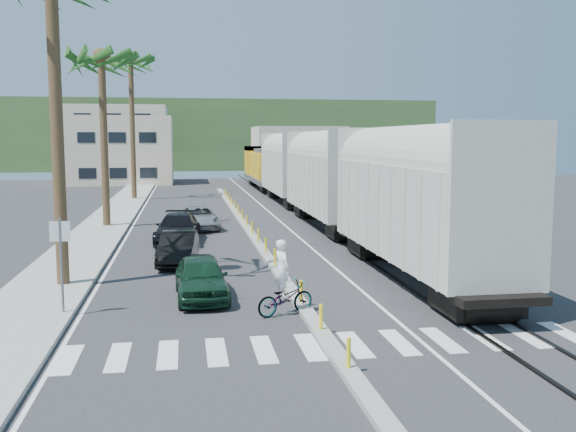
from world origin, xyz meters
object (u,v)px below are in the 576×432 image
object	(u,v)px
street_sign	(61,252)
cyclist	(284,291)
car_lead	(201,277)
car_second	(178,248)

from	to	relation	value
street_sign	cyclist	size ratio (longest dim) A/B	1.23
street_sign	cyclist	world-z (taller)	street_sign
car_lead	car_second	xyz separation A→B (m)	(-0.80, 6.15, -0.02)
street_sign	cyclist	distance (m)	6.80
street_sign	car_second	xyz separation A→B (m)	(3.38, 7.74, -1.28)
street_sign	cyclist	bearing A→B (deg)	-7.34
car_lead	car_second	size ratio (longest dim) A/B	0.98
car_lead	cyclist	distance (m)	3.47
car_lead	cyclist	world-z (taller)	cyclist
car_lead	car_second	world-z (taller)	car_lead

